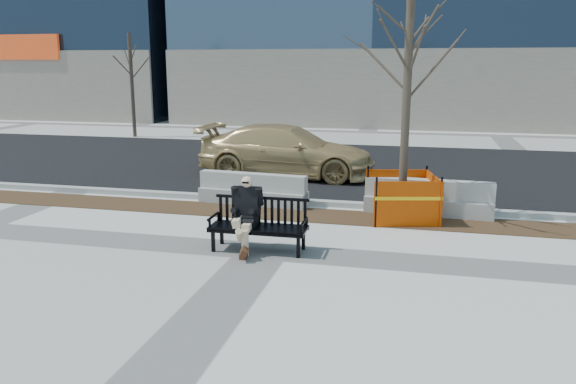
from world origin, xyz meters
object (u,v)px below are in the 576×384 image
seated_man (247,249)px  jersey_barrier_left (253,204)px  bench (259,250)px  jersey_barrier_right (427,214)px  tree_fence (401,219)px  sedan (287,176)px

seated_man → jersey_barrier_left: bearing=104.0°
bench → jersey_barrier_right: (2.97, 3.28, 0.00)m
tree_fence → sedan: tree_fence is taller
sedan → bench: bearing=-168.9°
jersey_barrier_left → seated_man: bearing=-70.2°
jersey_barrier_left → jersey_barrier_right: (4.06, -0.03, 0.00)m
tree_fence → sedan: (-3.52, 4.12, 0.00)m
tree_fence → jersey_barrier_left: 3.55m
seated_man → jersey_barrier_right: bearing=44.5°
sedan → tree_fence: bearing=-137.6°
tree_fence → jersey_barrier_left: bearing=171.2°
seated_man → jersey_barrier_left: (-0.86, 3.26, 0.00)m
tree_fence → jersey_barrier_right: tree_fence is taller
tree_fence → jersey_barrier_left: size_ratio=1.99×
seated_man → tree_fence: 3.80m
jersey_barrier_right → bench: bearing=-128.1°
sedan → jersey_barrier_left: sedan is taller
tree_fence → jersey_barrier_right: (0.56, 0.51, 0.00)m
bench → seated_man: seated_man is taller
sedan → jersey_barrier_right: bearing=-129.6°
tree_fence → seated_man: bearing=-134.3°
jersey_barrier_right → seated_man: bearing=-130.7°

